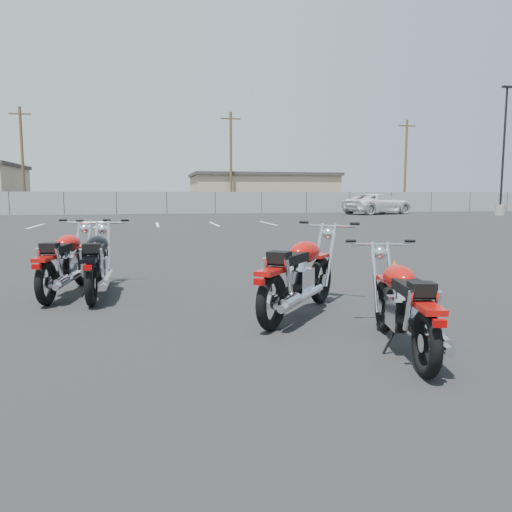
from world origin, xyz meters
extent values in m
plane|color=black|center=(0.00, 0.00, 0.00)|extent=(120.00, 120.00, 0.00)
torus|color=black|center=(-2.57, 2.27, 0.33)|extent=(0.24, 0.68, 0.66)
cylinder|color=silver|center=(-2.57, 2.27, 0.33)|extent=(0.14, 0.19, 0.18)
torus|color=black|center=(-2.85, 0.69, 0.33)|extent=(0.24, 0.68, 0.66)
cylinder|color=silver|center=(-2.85, 0.69, 0.33)|extent=(0.14, 0.19, 0.18)
cube|color=black|center=(-2.71, 1.48, 0.38)|extent=(0.31, 1.16, 0.07)
cube|color=silver|center=(-2.72, 1.43, 0.44)|extent=(0.38, 0.47, 0.33)
cylinder|color=silver|center=(-2.72, 1.43, 0.64)|extent=(0.27, 0.31, 0.29)
ellipsoid|color=#AC0E0A|center=(-2.67, 1.68, 0.80)|extent=(0.45, 0.69, 0.28)
cube|color=black|center=(-2.77, 1.16, 0.77)|extent=(0.39, 0.65, 0.11)
cube|color=black|center=(-2.81, 0.88, 0.82)|extent=(0.27, 0.24, 0.13)
cube|color=#AC0E0A|center=(-2.85, 0.67, 0.68)|extent=(0.28, 0.49, 0.06)
cube|color=#AC0E0A|center=(-2.57, 2.27, 0.68)|extent=(0.21, 0.40, 0.04)
cylinder|color=silver|center=(-2.69, 0.83, 0.61)|extent=(0.09, 0.21, 0.43)
cylinder|color=silver|center=(-2.95, 0.88, 0.61)|extent=(0.09, 0.21, 0.43)
cylinder|color=silver|center=(-2.59, 1.13, 0.31)|extent=(0.31, 1.22, 0.14)
cylinder|color=silver|center=(-2.65, 0.78, 0.33)|extent=(0.20, 0.41, 0.15)
cylinder|color=silver|center=(-2.45, 2.39, 0.69)|extent=(0.12, 0.44, 0.87)
cylinder|color=silver|center=(-2.64, 2.42, 0.69)|extent=(0.12, 0.44, 0.87)
sphere|color=silver|center=(-2.51, 2.58, 0.97)|extent=(0.21, 0.21, 0.18)
cylinder|color=silver|center=(-2.51, 2.60, 1.08)|extent=(0.77, 0.17, 0.03)
cylinder|color=black|center=(-2.13, 2.51, 1.13)|extent=(0.14, 0.06, 0.04)
cylinder|color=black|center=(-2.90, 2.65, 1.13)|extent=(0.14, 0.06, 0.04)
cylinder|color=black|center=(-2.88, 1.40, 0.17)|extent=(0.18, 0.06, 0.33)
cube|color=#990505|center=(-2.90, 0.39, 0.61)|extent=(0.12, 0.08, 0.07)
torus|color=black|center=(-2.20, 2.09, 0.33)|extent=(0.13, 0.66, 0.66)
cylinder|color=silver|center=(-2.20, 2.09, 0.33)|extent=(0.11, 0.18, 0.18)
torus|color=black|center=(-2.21, 0.48, 0.33)|extent=(0.13, 0.66, 0.66)
cylinder|color=silver|center=(-2.21, 0.48, 0.33)|extent=(0.11, 0.18, 0.18)
cube|color=black|center=(-2.20, 1.28, 0.38)|extent=(0.12, 1.16, 0.07)
cube|color=silver|center=(-2.21, 1.23, 0.44)|extent=(0.31, 0.42, 0.33)
cylinder|color=silver|center=(-2.21, 1.23, 0.64)|extent=(0.22, 0.28, 0.29)
ellipsoid|color=black|center=(-2.20, 1.48, 0.80)|extent=(0.34, 0.64, 0.28)
cube|color=black|center=(-2.21, 0.95, 0.77)|extent=(0.29, 0.61, 0.11)
cube|color=black|center=(-2.21, 0.68, 0.82)|extent=(0.24, 0.20, 0.13)
cube|color=black|center=(-2.21, 0.46, 0.68)|extent=(0.20, 0.47, 0.06)
cube|color=black|center=(-2.20, 2.09, 0.68)|extent=(0.15, 0.38, 0.04)
cylinder|color=silver|center=(-2.08, 0.65, 0.61)|extent=(0.06, 0.20, 0.43)
cylinder|color=silver|center=(-2.34, 0.65, 0.61)|extent=(0.06, 0.20, 0.43)
cylinder|color=silver|center=(-2.03, 0.95, 0.31)|extent=(0.11, 1.22, 0.14)
cylinder|color=silver|center=(-2.03, 0.60, 0.33)|extent=(0.14, 0.39, 0.15)
cylinder|color=silver|center=(-2.10, 2.22, 0.69)|extent=(0.05, 0.44, 0.87)
cylinder|color=silver|center=(-2.30, 2.22, 0.69)|extent=(0.05, 0.44, 0.87)
sphere|color=silver|center=(-2.20, 2.40, 0.97)|extent=(0.18, 0.18, 0.18)
cylinder|color=silver|center=(-2.20, 2.42, 1.08)|extent=(0.77, 0.04, 0.03)
cylinder|color=black|center=(-1.81, 2.39, 1.13)|extent=(0.13, 0.04, 0.04)
cylinder|color=black|center=(-2.58, 2.40, 1.13)|extent=(0.13, 0.04, 0.04)
cylinder|color=black|center=(-2.36, 1.18, 0.17)|extent=(0.17, 0.03, 0.33)
cube|color=#990505|center=(-2.21, 0.17, 0.61)|extent=(0.11, 0.07, 0.07)
torus|color=black|center=(1.04, 0.03, 0.34)|extent=(0.53, 0.61, 0.68)
cylinder|color=silver|center=(1.04, 0.03, 0.34)|extent=(0.20, 0.21, 0.18)
torus|color=black|center=(-0.01, -1.25, 0.34)|extent=(0.53, 0.61, 0.68)
cylinder|color=silver|center=(-0.01, -1.25, 0.34)|extent=(0.20, 0.21, 0.18)
cube|color=black|center=(0.52, -0.61, 0.39)|extent=(0.85, 1.00, 0.07)
cube|color=silver|center=(0.48, -0.66, 0.46)|extent=(0.52, 0.54, 0.34)
cylinder|color=silver|center=(0.48, -0.66, 0.66)|extent=(0.36, 0.36, 0.30)
ellipsoid|color=#AC0E0A|center=(0.65, -0.45, 0.82)|extent=(0.69, 0.73, 0.29)
cube|color=black|center=(0.30, -0.88, 0.80)|extent=(0.63, 0.67, 0.11)
cube|color=black|center=(0.12, -1.10, 0.84)|extent=(0.32, 0.32, 0.14)
cube|color=#AC0E0A|center=(-0.02, -1.27, 0.70)|extent=(0.46, 0.50, 0.06)
cube|color=#AC0E0A|center=(1.04, 0.03, 0.70)|extent=(0.36, 0.39, 0.05)
cylinder|color=silver|center=(0.21, -1.21, 0.63)|extent=(0.18, 0.20, 0.45)
cylinder|color=silver|center=(0.00, -1.03, 0.63)|extent=(0.18, 0.20, 0.45)
cylinder|color=silver|center=(0.44, -0.99, 0.32)|extent=(0.88, 1.04, 0.15)
cylinder|color=silver|center=(0.21, -1.27, 0.34)|extent=(0.36, 0.40, 0.15)
cylinder|color=silver|center=(1.21, 0.07, 0.71)|extent=(0.33, 0.38, 0.90)
cylinder|color=silver|center=(1.05, 0.20, 0.71)|extent=(0.33, 0.38, 0.90)
sphere|color=silver|center=(1.24, 0.27, 1.00)|extent=(0.26, 0.26, 0.18)
cylinder|color=silver|center=(1.26, 0.29, 1.12)|extent=(0.64, 0.53, 0.03)
cylinder|color=black|center=(1.55, 0.02, 1.16)|extent=(0.13, 0.12, 0.04)
cylinder|color=black|center=(0.93, 0.53, 1.16)|extent=(0.13, 0.12, 0.04)
cylinder|color=black|center=(0.32, -0.60, 0.17)|extent=(0.16, 0.13, 0.34)
cube|color=#990505|center=(-0.21, -1.50, 0.63)|extent=(0.13, 0.13, 0.07)
torus|color=black|center=(1.26, -1.57, 0.30)|extent=(0.24, 0.62, 0.61)
cylinder|color=silver|center=(1.26, -1.57, 0.30)|extent=(0.13, 0.18, 0.16)
torus|color=black|center=(0.95, -3.00, 0.30)|extent=(0.24, 0.62, 0.61)
cylinder|color=silver|center=(0.95, -3.00, 0.30)|extent=(0.13, 0.18, 0.16)
cube|color=black|center=(1.10, -2.28, 0.34)|extent=(0.33, 1.06, 0.06)
cube|color=silver|center=(1.09, -2.33, 0.40)|extent=(0.36, 0.44, 0.30)
cylinder|color=silver|center=(1.09, -2.33, 0.59)|extent=(0.25, 0.29, 0.27)
ellipsoid|color=#AC0E0A|center=(1.14, -2.11, 0.73)|extent=(0.43, 0.64, 0.26)
cube|color=black|center=(1.04, -2.58, 0.71)|extent=(0.38, 0.60, 0.10)
cube|color=black|center=(0.99, -2.83, 0.75)|extent=(0.26, 0.23, 0.12)
cube|color=#AC0E0A|center=(0.94, -3.02, 0.62)|extent=(0.27, 0.45, 0.05)
cube|color=#AC0E0A|center=(1.26, -1.57, 0.62)|extent=(0.20, 0.36, 0.04)
cylinder|color=silver|center=(1.10, -2.88, 0.56)|extent=(0.09, 0.19, 0.40)
cylinder|color=silver|center=(0.86, -2.83, 0.56)|extent=(0.09, 0.19, 0.40)
cylinder|color=silver|center=(1.20, -2.62, 0.28)|extent=(0.33, 1.11, 0.13)
cylinder|color=silver|center=(1.13, -2.93, 0.30)|extent=(0.20, 0.38, 0.13)
cylinder|color=silver|center=(1.38, -1.47, 0.63)|extent=(0.13, 0.40, 0.80)
cylinder|color=silver|center=(1.20, -1.43, 0.63)|extent=(0.13, 0.40, 0.80)
sphere|color=silver|center=(1.32, -1.29, 0.89)|extent=(0.19, 0.19, 0.16)
cylinder|color=silver|center=(1.33, -1.27, 0.99)|extent=(0.70, 0.18, 0.03)
cylinder|color=black|center=(1.67, -1.37, 1.03)|extent=(0.13, 0.06, 0.04)
cylinder|color=black|center=(0.98, -1.22, 1.03)|extent=(0.13, 0.06, 0.04)
cylinder|color=black|center=(0.94, -2.35, 0.15)|extent=(0.16, 0.06, 0.30)
cube|color=#990505|center=(0.89, -3.28, 0.56)|extent=(0.11, 0.08, 0.06)
cone|color=#DF5E0B|center=(3.40, 2.30, 0.15)|extent=(0.22, 0.22, 0.27)
cube|color=#DF5E0B|center=(3.40, 2.30, 0.00)|extent=(0.24, 0.24, 0.01)
cylinder|color=gray|center=(24.79, 26.69, 0.40)|extent=(0.70, 0.70, 0.80)
cylinder|color=black|center=(24.79, 26.69, 5.11)|extent=(0.16, 0.16, 8.63)
cube|color=black|center=(24.79, 26.69, 9.50)|extent=(0.80, 0.25, 0.15)
cube|color=gray|center=(0.00, 35.00, 0.90)|extent=(80.00, 0.04, 1.80)
cylinder|color=black|center=(-12.00, 35.00, 0.90)|extent=(0.06, 0.06, 1.80)
cylinder|color=black|center=(-8.00, 35.00, 0.90)|extent=(0.06, 0.06, 1.80)
cylinder|color=black|center=(-4.00, 35.00, 0.90)|extent=(0.06, 0.06, 1.80)
cylinder|color=black|center=(0.00, 35.00, 0.90)|extent=(0.06, 0.06, 1.80)
cylinder|color=black|center=(4.00, 35.00, 0.90)|extent=(0.06, 0.06, 1.80)
cylinder|color=black|center=(8.00, 35.00, 0.90)|extent=(0.06, 0.06, 1.80)
cylinder|color=black|center=(12.00, 35.00, 0.90)|extent=(0.06, 0.06, 1.80)
cylinder|color=black|center=(16.00, 35.00, 0.90)|extent=(0.06, 0.06, 1.80)
cylinder|color=black|center=(20.00, 35.00, 0.90)|extent=(0.06, 0.06, 1.80)
cylinder|color=black|center=(24.00, 35.00, 0.90)|extent=(0.06, 0.06, 1.80)
cylinder|color=black|center=(28.00, 35.00, 0.90)|extent=(0.06, 0.06, 1.80)
cylinder|color=black|center=(32.00, 35.00, 0.90)|extent=(0.06, 0.06, 1.80)
cube|color=tan|center=(10.00, 44.00, 1.70)|extent=(14.00, 9.00, 3.40)
cube|color=#3F3734|center=(10.00, 44.00, 3.55)|extent=(14.40, 9.40, 0.30)
cylinder|color=#4C3923|center=(-12.00, 40.00, 4.50)|extent=(0.24, 0.24, 9.00)
cube|color=#4C3923|center=(-12.00, 40.00, 8.40)|extent=(1.80, 0.12, 0.12)
cylinder|color=#4C3923|center=(6.00, 39.00, 4.50)|extent=(0.24, 0.24, 9.00)
cube|color=#4C3923|center=(6.00, 39.00, 8.40)|extent=(1.80, 0.12, 0.12)
cylinder|color=#4C3923|center=(24.00, 40.00, 4.50)|extent=(0.24, 0.24, 9.00)
cube|color=#4C3923|center=(24.00, 40.00, 8.40)|extent=(1.80, 0.12, 0.12)
cube|color=silver|center=(-7.00, 20.00, 0.00)|extent=(0.12, 4.00, 0.01)
cube|color=silver|center=(-4.00, 20.00, 0.00)|extent=(0.12, 4.00, 0.01)
cube|color=silver|center=(-1.00, 20.00, 0.00)|extent=(0.12, 4.00, 0.01)
cube|color=silver|center=(2.00, 20.00, 0.00)|extent=(0.12, 4.00, 0.01)
cube|color=silver|center=(5.00, 20.00, 0.00)|extent=(0.12, 4.00, 0.01)
imported|color=silver|center=(16.71, 30.77, 1.29)|extent=(4.82, 7.32, 2.58)
camera|label=1|loc=(-1.37, -6.79, 1.59)|focal=35.00mm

